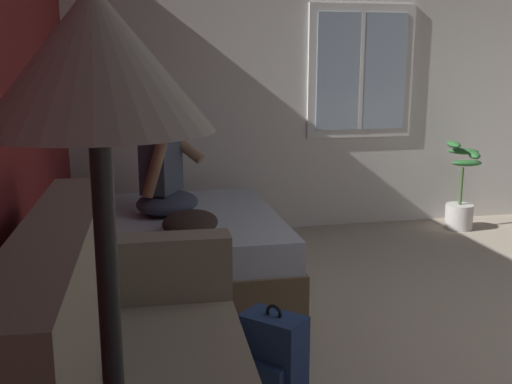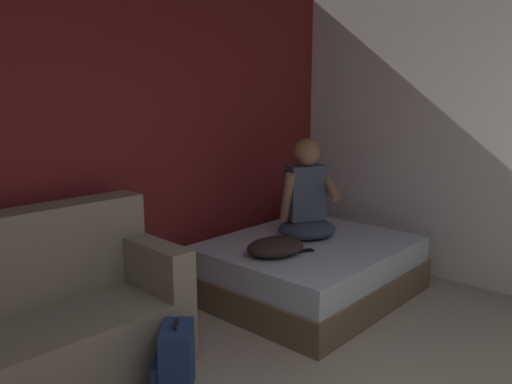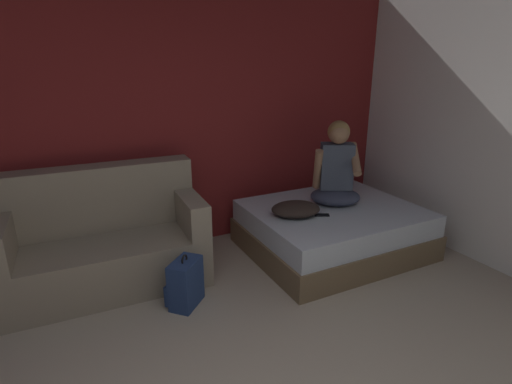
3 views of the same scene
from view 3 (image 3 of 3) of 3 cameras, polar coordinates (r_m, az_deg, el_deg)
name	(u,v)px [view 3 (image 3 of 3)]	position (r m, az deg, el deg)	size (l,w,h in m)	color
wall_back_accent	(123,123)	(4.13, -18.44, 9.30)	(11.06, 0.16, 2.70)	maroon
bed	(332,229)	(4.30, 10.86, -5.24)	(1.73, 1.44, 0.48)	brown
couch	(105,242)	(3.82, -20.80, -6.70)	(1.73, 0.88, 1.04)	gray
person_seated	(336,171)	(4.24, 11.41, 2.98)	(0.67, 0.63, 0.88)	#383D51
backpack	(185,284)	(3.40, -10.13, -12.77)	(0.35, 0.35, 0.46)	navy
throw_pillow	(296,209)	(3.92, 5.70, -2.44)	(0.48, 0.36, 0.14)	#2D231E
cell_phone	(322,215)	(3.98, 9.38, -3.26)	(0.07, 0.14, 0.01)	black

